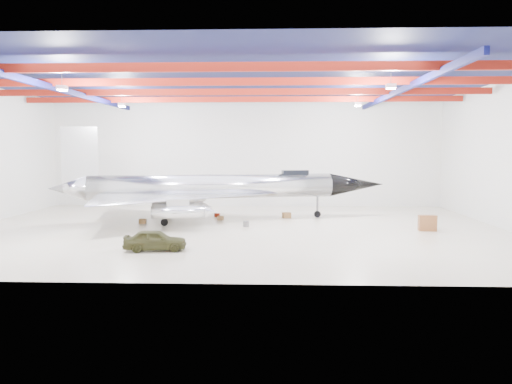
{
  "coord_description": "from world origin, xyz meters",
  "views": [
    {
      "loc": [
        3.09,
        -36.54,
        5.98
      ],
      "look_at": [
        1.61,
        2.0,
        2.6
      ],
      "focal_mm": 35.0,
      "sensor_mm": 36.0,
      "label": 1
    }
  ],
  "objects": [
    {
      "name": "jet_aircraft",
      "position": [
        -2.13,
        4.69,
        2.53
      ],
      "size": [
        27.97,
        19.15,
        7.7
      ],
      "rotation": [
        0.0,
        0.0,
        0.21
      ],
      "color": "silver",
      "rests_on": "floor"
    },
    {
      "name": "ceiling",
      "position": [
        0.0,
        0.0,
        11.0
      ],
      "size": [
        40.0,
        40.0,
        0.0
      ],
      "primitive_type": "plane",
      "rotation": [
        3.14,
        0.0,
        0.0
      ],
      "color": "#0A0F38",
      "rests_on": "wall_back"
    },
    {
      "name": "ceiling_structure",
      "position": [
        0.0,
        0.0,
        10.32
      ],
      "size": [
        39.5,
        29.5,
        1.08
      ],
      "color": "maroon",
      "rests_on": "ceiling"
    },
    {
      "name": "desk",
      "position": [
        14.17,
        -0.23,
        0.57
      ],
      "size": [
        1.28,
        0.69,
        1.14
      ],
      "primitive_type": "cube",
      "rotation": [
        0.0,
        0.0,
        -0.05
      ],
      "color": "brown",
      "rests_on": "floor"
    },
    {
      "name": "parts_bin",
      "position": [
        4.1,
        6.15,
        0.24
      ],
      "size": [
        0.81,
        0.72,
        0.47
      ],
      "primitive_type": "cube",
      "rotation": [
        0.0,
        0.0,
        0.31
      ],
      "color": "olive",
      "rests_on": "floor"
    },
    {
      "name": "floor",
      "position": [
        0.0,
        0.0,
        0.0
      ],
      "size": [
        40.0,
        40.0,
        0.0
      ],
      "primitive_type": "plane",
      "color": "beige",
      "rests_on": "ground"
    },
    {
      "name": "wall_back",
      "position": [
        0.0,
        15.0,
        5.5
      ],
      "size": [
        40.0,
        0.0,
        40.0
      ],
      "primitive_type": "plane",
      "rotation": [
        1.57,
        0.0,
        0.0
      ],
      "color": "silver",
      "rests_on": "floor"
    },
    {
      "name": "jeep",
      "position": [
        -3.93,
        -7.92,
        0.62
      ],
      "size": [
        3.8,
        1.9,
        1.24
      ],
      "primitive_type": "imported",
      "rotation": [
        0.0,
        0.0,
        1.69
      ],
      "color": "#3B3C1E",
      "rests_on": "floor"
    },
    {
      "name": "toolbox_red",
      "position": [
        -1.97,
        6.65,
        0.16
      ],
      "size": [
        0.49,
        0.41,
        0.32
      ],
      "primitive_type": "cube",
      "rotation": [
        0.0,
        0.0,
        -0.12
      ],
      "color": "#A42510",
      "rests_on": "floor"
    },
    {
      "name": "wall_right",
      "position": [
        20.0,
        0.0,
        5.5
      ],
      "size": [
        0.0,
        30.0,
        30.0
      ],
      "primitive_type": "plane",
      "rotation": [
        1.57,
        0.0,
        -1.57
      ],
      "color": "silver",
      "rests_on": "floor"
    },
    {
      "name": "crate_small",
      "position": [
        -5.88,
        5.43,
        0.12
      ],
      "size": [
        0.4,
        0.34,
        0.25
      ],
      "primitive_type": "cube",
      "rotation": [
        0.0,
        0.0,
        -0.18
      ],
      "color": "#59595B",
      "rests_on": "floor"
    },
    {
      "name": "oil_barrel",
      "position": [
        -1.47,
        4.75,
        0.17
      ],
      "size": [
        0.53,
        0.45,
        0.34
      ],
      "primitive_type": "cube",
      "rotation": [
        0.0,
        0.0,
        -0.14
      ],
      "color": "olive",
      "rests_on": "floor"
    },
    {
      "name": "crate_ply",
      "position": [
        -7.49,
        2.57,
        0.18
      ],
      "size": [
        0.54,
        0.45,
        0.36
      ],
      "primitive_type": "cube",
      "rotation": [
        0.0,
        0.0,
        -0.06
      ],
      "color": "olive",
      "rests_on": "floor"
    },
    {
      "name": "engine_drum",
      "position": [
        0.88,
        1.25,
        0.21
      ],
      "size": [
        0.5,
        0.5,
        0.42
      ],
      "primitive_type": "cylinder",
      "rotation": [
        0.0,
        0.0,
        0.07
      ],
      "color": "#59595B",
      "rests_on": "floor"
    }
  ]
}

